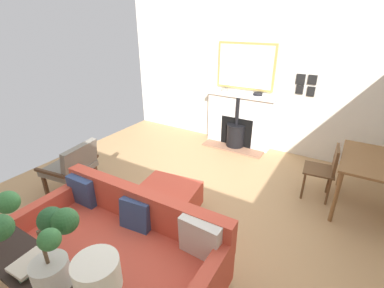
% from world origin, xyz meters
% --- Properties ---
extents(ground_plane, '(5.42, 5.80, 0.01)m').
position_xyz_m(ground_plane, '(0.00, 0.00, -0.00)').
color(ground_plane, tan).
extents(wall_left, '(0.12, 5.80, 2.89)m').
position_xyz_m(wall_left, '(-2.71, 0.00, 1.44)').
color(wall_left, silver).
rests_on(wall_left, ground).
extents(fireplace, '(0.57, 1.35, 1.07)m').
position_xyz_m(fireplace, '(-2.49, -0.29, 0.48)').
color(fireplace, '#93664C').
rests_on(fireplace, ground).
extents(mirror_over_mantel, '(0.04, 1.12, 0.85)m').
position_xyz_m(mirror_over_mantel, '(-2.62, -0.29, 1.55)').
color(mirror_over_mantel, tan).
extents(mantel_bowl_near, '(0.14, 0.14, 0.05)m').
position_xyz_m(mantel_bowl_near, '(-2.53, -0.65, 1.09)').
color(mantel_bowl_near, '#9E9384').
rests_on(mantel_bowl_near, fireplace).
extents(mantel_bowl_far, '(0.17, 0.17, 0.05)m').
position_xyz_m(mantel_bowl_far, '(-2.53, 0.03, 1.09)').
color(mantel_bowl_far, black).
rests_on(mantel_bowl_far, fireplace).
extents(sofa, '(0.92, 2.03, 0.79)m').
position_xyz_m(sofa, '(0.96, -0.05, 0.34)').
color(sofa, '#B2B2B7').
rests_on(sofa, ground).
extents(ottoman, '(0.77, 0.81, 0.42)m').
position_xyz_m(ottoman, '(0.05, -0.20, 0.25)').
color(ottoman, '#B2B2B7').
rests_on(ottoman, ground).
extents(armchair_accent, '(0.75, 0.68, 0.79)m').
position_xyz_m(armchair_accent, '(0.30, -1.67, 0.45)').
color(armchair_accent, '#4C3321').
rests_on(armchair_accent, ground).
extents(console_table, '(0.34, 1.76, 0.72)m').
position_xyz_m(console_table, '(1.71, -0.05, 0.64)').
color(console_table, black).
rests_on(console_table, ground).
extents(table_lamp_far_end, '(0.24, 0.24, 0.49)m').
position_xyz_m(table_lamp_far_end, '(1.71, 0.60, 1.10)').
color(table_lamp_far_end, beige).
rests_on(table_lamp_far_end, console_table).
extents(potted_plant, '(0.47, 0.49, 0.70)m').
position_xyz_m(potted_plant, '(1.70, 0.11, 1.07)').
color(potted_plant, silver).
rests_on(potted_plant, console_table).
extents(book_stack, '(0.27, 0.20, 0.06)m').
position_xyz_m(book_stack, '(1.71, -0.15, 0.75)').
color(book_stack, '#4C7056').
rests_on(book_stack, console_table).
extents(dining_table, '(1.06, 0.83, 0.75)m').
position_xyz_m(dining_table, '(-1.41, 1.99, 0.65)').
color(dining_table, brown).
rests_on(dining_table, ground).
extents(dining_chair_near_fireplace, '(0.44, 0.44, 0.81)m').
position_xyz_m(dining_chair_near_fireplace, '(-1.42, 1.43, 0.48)').
color(dining_chair_near_fireplace, brown).
rests_on(dining_chair_near_fireplace, ground).
extents(photo_gallery_row, '(0.02, 0.33, 0.36)m').
position_xyz_m(photo_gallery_row, '(-2.63, 0.81, 1.33)').
color(photo_gallery_row, black).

